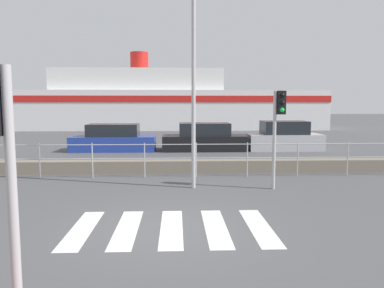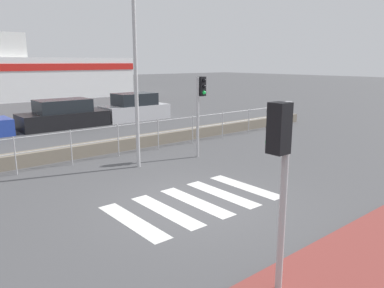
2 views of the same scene
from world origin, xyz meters
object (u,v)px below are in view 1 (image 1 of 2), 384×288
parked_car_black (204,139)px  parked_car_silver (284,138)px  ferry_boat (167,104)px  parked_car_blue (114,139)px  traffic_light_far (278,117)px  streetlamp (194,53)px

parked_car_black → parked_car_silver: 4.34m
parked_car_black → parked_car_silver: bearing=0.0°
ferry_boat → parked_car_blue: ferry_boat is taller
traffic_light_far → ferry_boat: ferry_boat is taller
traffic_light_far → streetlamp: (-2.45, 0.13, 1.84)m
traffic_light_far → parked_car_silver: traffic_light_far is taller
traffic_light_far → parked_car_blue: (-6.31, 9.26, -1.51)m
traffic_light_far → ferry_boat: 27.92m
parked_car_blue → parked_car_black: 4.85m
streetlamp → parked_car_blue: size_ratio=1.47×
parked_car_silver → streetlamp: bearing=-120.3°
streetlamp → parked_car_blue: (-3.86, 9.12, -3.35)m
traffic_light_far → parked_car_black: traffic_light_far is taller
streetlamp → traffic_light_far: bearing=-3.1°
ferry_boat → parked_car_black: (2.41, -18.39, -1.84)m
streetlamp → parked_car_silver: bearing=59.7°
streetlamp → parked_car_blue: 10.46m
parked_car_black → parked_car_blue: bearing=180.0°
streetlamp → parked_car_silver: size_ratio=1.64×
parked_car_silver → traffic_light_far: bearing=-107.3°
parked_car_black → parked_car_silver: parked_car_silver is taller
parked_car_black → streetlamp: bearing=-96.2°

